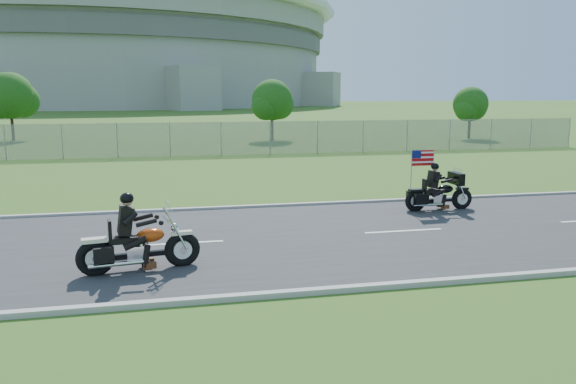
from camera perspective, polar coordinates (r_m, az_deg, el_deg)
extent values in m
plane|color=#315119|center=(14.47, -3.06, -4.95)|extent=(420.00, 420.00, 0.00)
cube|color=#28282B|center=(14.47, -3.06, -4.88)|extent=(120.00, 8.00, 0.04)
cube|color=#9E9B93|center=(18.36, -5.09, -1.57)|extent=(120.00, 0.18, 0.12)
cube|color=#9E9B93|center=(10.66, 0.48, -10.25)|extent=(120.00, 0.18, 0.12)
cube|color=gray|center=(34.03, -16.96, 5.04)|extent=(60.00, 0.03, 2.00)
cylinder|color=#A3A099|center=(184.76, -18.12, 11.57)|extent=(130.00, 130.00, 20.00)
cylinder|color=#605E5B|center=(185.13, -18.24, 13.74)|extent=(132.00, 132.00, 4.00)
cylinder|color=#A3A099|center=(185.66, -18.35, 15.58)|extent=(134.00, 134.00, 6.00)
torus|color=white|center=(186.12, -18.42, 16.80)|extent=(140.40, 140.40, 4.40)
cylinder|color=#382316|center=(44.63, -1.62, 6.91)|extent=(0.22, 0.22, 2.52)
sphere|color=#244512|center=(44.56, -1.64, 9.34)|extent=(3.20, 3.20, 3.20)
sphere|color=#244512|center=(45.16, -0.94, 8.90)|extent=(2.40, 2.40, 2.40)
sphere|color=#244512|center=(44.08, -2.26, 8.74)|extent=(2.24, 2.24, 2.24)
cylinder|color=#382316|center=(49.29, -26.23, 6.35)|extent=(0.22, 0.22, 2.80)
sphere|color=#244512|center=(49.23, -26.42, 8.78)|extent=(3.60, 3.60, 3.60)
sphere|color=#244512|center=(49.60, -25.42, 8.40)|extent=(2.70, 2.70, 2.70)
sphere|color=#244512|center=(48.96, -27.22, 8.13)|extent=(2.52, 2.52, 2.52)
cylinder|color=#382316|center=(48.37, 17.94, 6.51)|extent=(0.22, 0.22, 2.24)
sphere|color=#244512|center=(48.31, 18.05, 8.50)|extent=(2.80, 2.80, 2.80)
sphere|color=#244512|center=(48.96, 18.35, 8.12)|extent=(2.10, 2.10, 2.10)
sphere|color=#244512|center=(47.77, 17.72, 8.02)|extent=(1.96, 1.96, 1.96)
torus|color=black|center=(12.44, -10.68, -5.74)|extent=(0.80, 0.31, 0.78)
torus|color=black|center=(12.25, -18.99, -6.37)|extent=(0.80, 0.31, 0.78)
ellipsoid|color=#B93E0D|center=(12.24, -13.80, -4.28)|extent=(0.64, 0.43, 0.30)
cube|color=black|center=(12.19, -16.36, -4.66)|extent=(0.62, 0.41, 0.13)
cube|color=black|center=(12.10, -16.20, -2.76)|extent=(0.32, 0.46, 0.58)
sphere|color=black|center=(12.02, -16.06, -0.63)|extent=(0.33, 0.33, 0.28)
cube|color=silver|center=(12.18, -11.94, -1.83)|extent=(0.12, 0.49, 0.42)
torus|color=black|center=(18.96, 17.23, -0.66)|extent=(0.70, 0.18, 0.70)
torus|color=black|center=(18.21, 12.83, -0.88)|extent=(0.70, 0.18, 0.70)
ellipsoid|color=black|center=(18.61, 15.69, 0.29)|extent=(0.53, 0.31, 0.27)
cube|color=black|center=(18.39, 14.33, 0.12)|extent=(0.53, 0.29, 0.11)
cube|color=black|center=(18.35, 14.51, 1.26)|extent=(0.23, 0.38, 0.52)
sphere|color=black|center=(18.32, 14.70, 2.53)|extent=(0.26, 0.26, 0.26)
cube|color=black|center=(18.73, 16.71, 1.33)|extent=(0.22, 0.76, 0.38)
cube|color=#B70C11|center=(18.30, 13.54, 3.38)|extent=(0.76, 0.03, 0.49)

